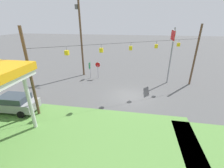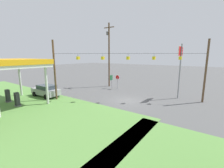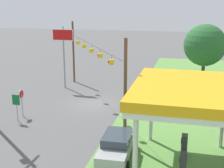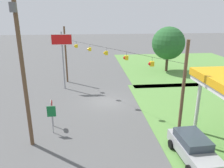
{
  "view_description": "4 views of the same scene",
  "coord_description": "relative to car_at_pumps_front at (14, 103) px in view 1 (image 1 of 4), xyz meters",
  "views": [
    {
      "loc": [
        -0.74,
        15.49,
        8.06
      ],
      "look_at": [
        1.76,
        0.95,
        1.79
      ],
      "focal_mm": 24.0,
      "sensor_mm": 36.0,
      "label": 1
    },
    {
      "loc": [
        -9.31,
        16.39,
        5.73
      ],
      "look_at": [
        1.96,
        0.67,
        2.1
      ],
      "focal_mm": 24.0,
      "sensor_mm": 36.0,
      "label": 2
    },
    {
      "loc": [
        28.77,
        9.22,
        10.16
      ],
      "look_at": [
        1.86,
        2.5,
        2.73
      ],
      "focal_mm": 50.0,
      "sensor_mm": 36.0,
      "label": 3
    },
    {
      "loc": [
        22.41,
        -1.74,
        9.48
      ],
      "look_at": [
        2.11,
        0.37,
        2.77
      ],
      "focal_mm": 35.0,
      "sensor_mm": 36.0,
      "label": 4
    }
  ],
  "objects": [
    {
      "name": "ground_plane",
      "position": [
        -10.51,
        -4.96,
        -0.89
      ],
      "size": [
        160.0,
        160.0,
        0.0
      ],
      "primitive_type": "plane",
      "color": "#565656"
    },
    {
      "name": "car_at_pumps_front",
      "position": [
        0.0,
        0.0,
        0.0
      ],
      "size": [
        4.59,
        2.25,
        1.69
      ],
      "rotation": [
        0.0,
        0.0,
        0.04
      ],
      "color": "#9E9EA3",
      "rests_on": "ground"
    },
    {
      "name": "stop_sign_roadside",
      "position": [
        -5.59,
        -10.05,
        0.93
      ],
      "size": [
        0.8,
        0.08,
        2.5
      ],
      "rotation": [
        0.0,
        0.0,
        3.14
      ],
      "color": "#99999E",
      "rests_on": "ground"
    },
    {
      "name": "stop_sign_overhead",
      "position": [
        -15.51,
        -10.02,
        4.45
      ],
      "size": [
        0.22,
        2.54,
        7.29
      ],
      "color": "gray",
      "rests_on": "ground"
    },
    {
      "name": "route_sign",
      "position": [
        -4.41,
        -9.88,
        0.82
      ],
      "size": [
        0.1,
        0.7,
        2.4
      ],
      "color": "gray",
      "rests_on": "ground"
    },
    {
      "name": "signal_span_gantry",
      "position": [
        -10.51,
        -4.98,
        3.41
      ],
      "size": [
        16.25,
        10.24,
        7.73
      ],
      "color": "brown",
      "rests_on": "ground"
    },
    {
      "name": "utility_pole_main",
      "position": [
        -2.88,
        -11.21,
        5.54
      ],
      "size": [
        2.2,
        0.44,
        11.58
      ],
      "color": "brown",
      "rests_on": "ground"
    }
  ]
}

